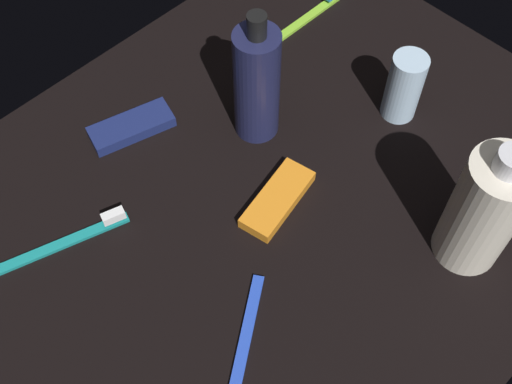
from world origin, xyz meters
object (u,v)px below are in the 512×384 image
object	(u,v)px
toothbrush_blue	(239,366)
lotion_bottle	(257,84)
snack_bar_navy	(132,127)
toothbrush_teal	(61,243)
bodywash_bottle	(485,210)
toothbrush_lime	(302,20)
snack_bar_orange	(278,199)
deodorant_stick	(404,87)

from	to	relation	value
toothbrush_blue	lotion_bottle	bearing A→B (deg)	-138.20
toothbrush_blue	snack_bar_navy	bearing A→B (deg)	-110.31
toothbrush_teal	toothbrush_blue	bearing A→B (deg)	100.30
bodywash_bottle	snack_bar_navy	world-z (taller)	bodywash_bottle
lotion_bottle	snack_bar_navy	xyz separation A→B (cm)	(11.46, -10.55, -7.16)
toothbrush_lime	snack_bar_navy	world-z (taller)	toothbrush_lime
bodywash_bottle	toothbrush_teal	distance (cm)	45.41
toothbrush_blue	toothbrush_teal	size ratio (longest dim) A/B	0.89
lotion_bottle	bodywash_bottle	distance (cm)	28.70
toothbrush_lime	snack_bar_navy	bearing A→B (deg)	-3.72
toothbrush_lime	bodywash_bottle	bearing A→B (deg)	70.04
toothbrush_blue	snack_bar_orange	size ratio (longest dim) A/B	1.50
deodorant_stick	snack_bar_navy	size ratio (longest dim) A/B	0.90
lotion_bottle	toothbrush_blue	size ratio (longest dim) A/B	1.16
bodywash_bottle	snack_bar_orange	world-z (taller)	bodywash_bottle
lotion_bottle	bodywash_bottle	bearing A→B (deg)	98.56
deodorant_stick	toothbrush_teal	size ratio (longest dim) A/B	0.53
toothbrush_teal	snack_bar_orange	world-z (taller)	toothbrush_teal
toothbrush_teal	snack_bar_navy	xyz separation A→B (cm)	(-15.85, -7.11, 0.14)
deodorant_stick	toothbrush_teal	bearing A→B (deg)	-19.02
toothbrush_teal	snack_bar_orange	size ratio (longest dim) A/B	1.68
bodywash_bottle	toothbrush_lime	xyz separation A→B (cm)	(-13.45, -37.04, -7.23)
snack_bar_orange	bodywash_bottle	bearing A→B (deg)	107.85
toothbrush_blue	toothbrush_teal	xyz separation A→B (cm)	(4.36, -23.96, 0.00)
bodywash_bottle	toothbrush_teal	size ratio (longest dim) A/B	1.00
deodorant_stick	toothbrush_blue	xyz separation A→B (cm)	(37.39, 9.57, -4.05)
deodorant_stick	snack_bar_orange	world-z (taller)	deodorant_stick
lotion_bottle	snack_bar_navy	distance (cm)	17.14
lotion_bottle	toothbrush_lime	distance (cm)	21.03
bodywash_bottle	deodorant_stick	xyz separation A→B (cm)	(-10.16, -17.43, -3.19)
bodywash_bottle	deodorant_stick	size ratio (longest dim) A/B	1.87
toothbrush_lime	snack_bar_orange	size ratio (longest dim) A/B	1.73
bodywash_bottle	toothbrush_lime	size ratio (longest dim) A/B	0.97
lotion_bottle	snack_bar_orange	xyz separation A→B (cm)	(6.27, 9.70, -7.16)
toothbrush_blue	toothbrush_lime	distance (cm)	50.06
toothbrush_teal	snack_bar_navy	bearing A→B (deg)	-155.84
deodorant_stick	toothbrush_teal	xyz separation A→B (cm)	(41.75, -14.39, -4.05)
toothbrush_lime	snack_bar_navy	distance (cm)	29.25
toothbrush_blue	toothbrush_lime	xyz separation A→B (cm)	(-40.68, -29.18, 0.00)
toothbrush_lime	snack_bar_orange	bearing A→B (deg)	37.41
deodorant_stick	toothbrush_lime	distance (cm)	20.29
snack_bar_navy	bodywash_bottle	bearing A→B (deg)	128.14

